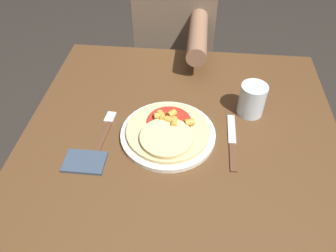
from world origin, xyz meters
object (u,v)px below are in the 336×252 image
(knife, at_px, (232,142))
(person_diner, at_px, (176,41))
(plate, at_px, (168,134))
(dining_table, at_px, (181,156))
(fork, at_px, (106,129))
(pizza, at_px, (168,131))
(drinking_glass, at_px, (252,100))

(knife, xyz_separation_m, person_diner, (-0.22, 0.69, -0.08))
(plate, xyz_separation_m, person_diner, (-0.03, 0.68, -0.09))
(dining_table, distance_m, fork, 0.26)
(fork, relative_size, person_diner, 0.16)
(dining_table, bearing_deg, person_diner, 96.24)
(plate, relative_size, pizza, 1.14)
(dining_table, xyz_separation_m, pizza, (-0.04, -0.04, 0.15))
(drinking_glass, height_order, person_diner, person_diner)
(fork, distance_m, knife, 0.37)
(plate, xyz_separation_m, drinking_glass, (0.24, 0.13, 0.04))
(dining_table, xyz_separation_m, plate, (-0.04, -0.03, 0.13))
(pizza, relative_size, knife, 1.10)
(fork, height_order, knife, same)
(fork, height_order, drinking_glass, drinking_glass)
(dining_table, height_order, plate, plate)
(person_diner, bearing_deg, plate, -87.21)
(plate, height_order, drinking_glass, drinking_glass)
(plate, xyz_separation_m, knife, (0.19, -0.01, -0.00))
(drinking_glass, relative_size, person_diner, 0.09)
(knife, height_order, person_diner, person_diner)
(plate, relative_size, knife, 1.26)
(dining_table, xyz_separation_m, person_diner, (-0.07, 0.65, 0.04))
(fork, bearing_deg, dining_table, 6.07)
(fork, xyz_separation_m, knife, (0.37, -0.02, 0.00))
(dining_table, xyz_separation_m, drinking_glass, (0.21, 0.10, 0.17))
(dining_table, distance_m, drinking_glass, 0.29)
(plate, height_order, knife, plate)
(dining_table, height_order, drinking_glass, drinking_glass)
(fork, distance_m, person_diner, 0.70)
(pizza, bearing_deg, person_diner, 92.79)
(plate, height_order, fork, plate)
(plate, relative_size, fork, 1.57)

